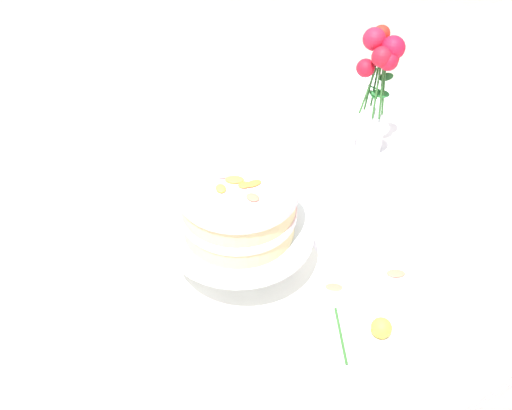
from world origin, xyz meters
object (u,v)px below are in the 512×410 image
Objects in this scene: dining_table at (272,273)px; teacup at (421,238)px; flower_vase at (377,90)px; fallen_rose at (379,328)px; layer_cake at (239,208)px; cake_stand at (239,235)px.

dining_table is 0.33m from teacup.
flower_vase is 2.82× the size of fallen_rose.
teacup is (0.35, -0.15, -0.13)m from layer_cake.
dining_table is 0.26m from layer_cake.
cake_stand is at bearing -170.84° from dining_table.
layer_cake reaches higher than teacup.
flower_vase reaches higher than layer_cake.
layer_cake reaches higher than dining_table.
layer_cake is 0.40m from teacup.
layer_cake is 0.70× the size of flower_vase.
dining_table is at bearing 9.16° from cake_stand.
teacup is at bearing 29.35° from fallen_rose.
dining_table is 6.26× the size of layer_cake.
flower_vase reaches higher than fallen_rose.
teacup is 1.17× the size of fallen_rose.
fallen_rose is (0.12, -0.28, -0.06)m from cake_stand.
cake_stand is 0.53m from flower_vase.
fallen_rose is at bearing -83.18° from dining_table.
flower_vase is (0.49, 0.18, 0.02)m from layer_cake.
teacup is (-0.14, -0.33, -0.15)m from flower_vase.
flower_vase is 0.39m from teacup.
dining_table is 0.51m from flower_vase.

